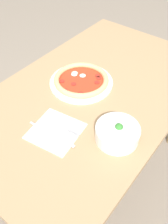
# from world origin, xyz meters

# --- Properties ---
(ground_plane) EXTENTS (8.00, 8.00, 0.00)m
(ground_plane) POSITION_xyz_m (0.00, 0.00, 0.00)
(ground_plane) COLOR gray
(dining_table) EXTENTS (1.33, 0.80, 0.75)m
(dining_table) POSITION_xyz_m (0.00, 0.00, 0.64)
(dining_table) COLOR tan
(dining_table) RESTS_ON ground_plane
(pizza) EXTENTS (0.31, 0.31, 0.04)m
(pizza) POSITION_xyz_m (-0.01, -0.08, 0.76)
(pizza) COLOR white
(pizza) RESTS_ON dining_table
(bowl) EXTENTS (0.18, 0.18, 0.08)m
(bowl) POSITION_xyz_m (0.18, 0.25, 0.78)
(bowl) COLOR white
(bowl) RESTS_ON dining_table
(napkin) EXTENTS (0.22, 0.22, 0.00)m
(napkin) POSITION_xyz_m (0.30, 0.03, 0.75)
(napkin) COLOR white
(napkin) RESTS_ON dining_table
(fork) EXTENTS (0.02, 0.19, 0.00)m
(fork) POSITION_xyz_m (0.27, 0.03, 0.75)
(fork) COLOR silver
(fork) RESTS_ON napkin
(knife) EXTENTS (0.03, 0.23, 0.01)m
(knife) POSITION_xyz_m (0.33, 0.02, 0.75)
(knife) COLOR silver
(knife) RESTS_ON napkin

